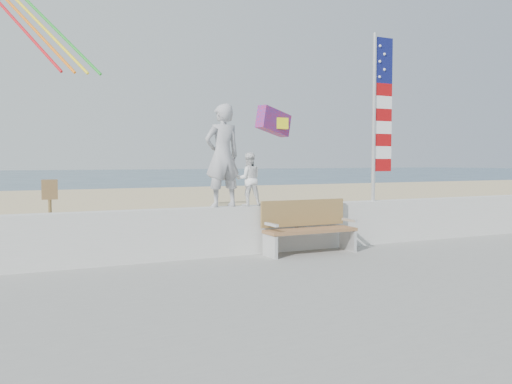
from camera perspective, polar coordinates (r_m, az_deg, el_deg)
ground at (r=8.53m, az=4.03°, el=-9.77°), size 220.00×220.00×0.00m
sand at (r=16.85m, az=-11.21°, el=-3.18°), size 90.00×40.00×0.08m
seawall at (r=10.18m, az=-1.50°, el=-4.02°), size 30.00×0.35×0.90m
adult at (r=9.95m, az=-3.55°, el=3.85°), size 0.73×0.52×1.89m
child at (r=10.16m, az=-0.77°, el=1.35°), size 0.55×0.47×1.00m
bench at (r=10.31m, az=5.48°, el=-3.61°), size 1.80×0.57×1.00m
flag at (r=11.79m, az=12.82°, el=8.41°), size 0.50×0.08×3.50m
parafoil_kite at (r=13.73m, az=1.95°, el=7.40°), size 1.13×0.68×0.76m
sign at (r=12.07m, az=-20.87°, el=-1.58°), size 0.32×0.07×1.46m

